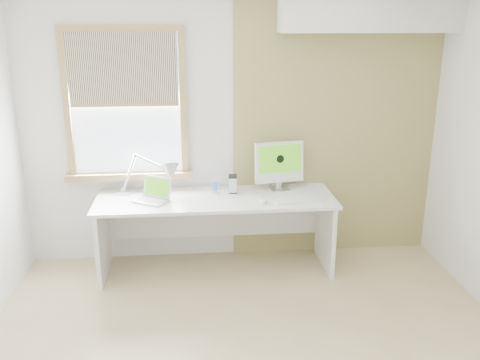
{
  "coord_description": "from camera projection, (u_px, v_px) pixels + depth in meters",
  "views": [
    {
      "loc": [
        -0.39,
        -3.15,
        2.34
      ],
      "look_at": [
        0.0,
        1.05,
        1.0
      ],
      "focal_mm": 39.04,
      "sensor_mm": 36.0,
      "label": 1
    }
  ],
  "objects": [
    {
      "name": "mouse",
      "position": [
        263.0,
        201.0,
        4.67
      ],
      "size": [
        0.07,
        0.12,
        0.03
      ],
      "primitive_type": "ellipsoid",
      "rotation": [
        0.0,
        0.0,
        -0.05
      ],
      "color": "white",
      "rests_on": "desk"
    },
    {
      "name": "laptop",
      "position": [
        154.0,
        195.0,
        4.73
      ],
      "size": [
        0.37,
        0.35,
        0.21
      ],
      "color": "silver",
      "rests_on": "desk"
    },
    {
      "name": "desk_lamp",
      "position": [
        161.0,
        174.0,
        4.81
      ],
      "size": [
        0.66,
        0.36,
        0.39
      ],
      "color": "silver",
      "rests_on": "desk"
    },
    {
      "name": "room",
      "position": [
        255.0,
        185.0,
        3.34
      ],
      "size": [
        4.04,
        3.54,
        2.64
      ],
      "color": "tan",
      "rests_on": "ground"
    },
    {
      "name": "soffit",
      "position": [
        370.0,
        8.0,
        4.6
      ],
      "size": [
        1.6,
        0.4,
        0.42
      ],
      "primitive_type": "cube",
      "color": "white",
      "rests_on": "room"
    },
    {
      "name": "keyboard",
      "position": [
        299.0,
        201.0,
        4.69
      ],
      "size": [
        0.41,
        0.13,
        0.02
      ],
      "color": "white",
      "rests_on": "desk"
    },
    {
      "name": "accent_wall",
      "position": [
        335.0,
        127.0,
        5.08
      ],
      "size": [
        2.0,
        0.02,
        2.6
      ],
      "primitive_type": "cube",
      "color": "olive",
      "rests_on": "room"
    },
    {
      "name": "external_drive",
      "position": [
        233.0,
        184.0,
        4.94
      ],
      "size": [
        0.09,
        0.13,
        0.16
      ],
      "color": "silver",
      "rests_on": "desk"
    },
    {
      "name": "desk",
      "position": [
        216.0,
        215.0,
        4.92
      ],
      "size": [
        2.2,
        0.7,
        0.73
      ],
      "color": "white",
      "rests_on": "room"
    },
    {
      "name": "imac",
      "position": [
        279.0,
        163.0,
        4.96
      ],
      "size": [
        0.48,
        0.19,
        0.47
      ],
      "color": "silver",
      "rests_on": "desk"
    },
    {
      "name": "phone_dock",
      "position": [
        215.0,
        190.0,
        4.91
      ],
      "size": [
        0.09,
        0.09,
        0.13
      ],
      "color": "silver",
      "rests_on": "desk"
    },
    {
      "name": "window",
      "position": [
        125.0,
        105.0,
        4.81
      ],
      "size": [
        1.2,
        0.14,
        1.42
      ],
      "color": "olive",
      "rests_on": "room"
    }
  ]
}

